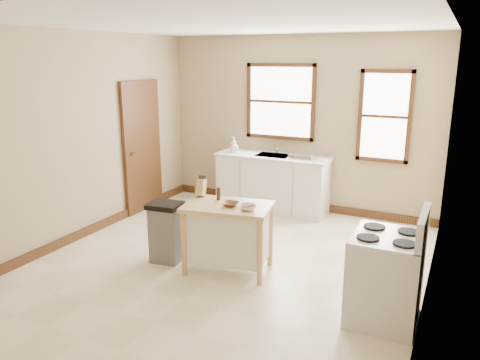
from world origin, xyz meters
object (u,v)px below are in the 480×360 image
at_px(dish_rack, 303,156).
at_px(knife_block, 201,188).
at_px(bowl_a, 231,204).
at_px(gas_stove, 386,265).
at_px(soap_bottle_a, 234,145).
at_px(bowl_c, 248,208).
at_px(kitchen_island, 228,238).
at_px(pepper_grinder, 218,194).
at_px(trash_bin, 166,232).
at_px(soap_bottle_b, 235,147).
at_px(bowl_b, 247,206).

relative_size(dish_rack, knife_block, 1.96).
bearing_deg(bowl_a, gas_stove, -8.64).
distance_m(soap_bottle_a, bowl_a, 2.54).
bearing_deg(bowl_c, kitchen_island, 166.60).
xyz_separation_m(dish_rack, bowl_a, (-0.08, -2.31, -0.13)).
relative_size(pepper_grinder, bowl_a, 0.82).
xyz_separation_m(kitchen_island, trash_bin, (-0.80, -0.10, -0.03)).
distance_m(dish_rack, trash_bin, 2.62).
relative_size(soap_bottle_b, dish_rack, 0.46).
bearing_deg(bowl_a, kitchen_island, 149.08).
relative_size(dish_rack, trash_bin, 0.52).
height_order(dish_rack, trash_bin, dish_rack).
bearing_deg(gas_stove, trash_bin, 175.69).
bearing_deg(knife_block, bowl_a, -26.56).
bearing_deg(pepper_grinder, bowl_b, -14.24).
height_order(bowl_b, gas_stove, gas_stove).
relative_size(dish_rack, bowl_a, 2.15).
relative_size(bowl_a, bowl_c, 1.04).
height_order(soap_bottle_a, trash_bin, soap_bottle_a).
bearing_deg(soap_bottle_b, soap_bottle_a, 164.17).
xyz_separation_m(knife_block, bowl_c, (0.74, -0.23, -0.07)).
distance_m(dish_rack, bowl_b, 2.27).
xyz_separation_m(pepper_grinder, bowl_b, (0.43, -0.11, -0.06)).
height_order(soap_bottle_b, kitchen_island, soap_bottle_b).
relative_size(soap_bottle_b, kitchen_island, 0.18).
bearing_deg(bowl_a, trash_bin, -175.19).
relative_size(knife_block, trash_bin, 0.27).
relative_size(soap_bottle_a, knife_block, 1.30).
xyz_separation_m(kitchen_island, bowl_c, (0.29, -0.07, 0.43)).
relative_size(kitchen_island, trash_bin, 1.32).
xyz_separation_m(kitchen_island, gas_stove, (1.83, -0.30, 0.16)).
bearing_deg(soap_bottle_b, bowl_c, -80.85).
bearing_deg(soap_bottle_b, dish_rack, -18.89).
distance_m(knife_block, bowl_b, 0.72).
bearing_deg(bowl_b, knife_block, 167.65).
bearing_deg(bowl_b, bowl_a, -167.60).
bearing_deg(trash_bin, kitchen_island, 0.79).
bearing_deg(pepper_grinder, bowl_a, -32.32).
distance_m(bowl_a, bowl_b, 0.19).
distance_m(soap_bottle_b, bowl_c, 2.67).
xyz_separation_m(bowl_a, bowl_b, (0.19, 0.04, -0.00)).
bearing_deg(bowl_c, trash_bin, -178.25).
distance_m(dish_rack, knife_block, 2.19).
xyz_separation_m(knife_block, trash_bin, (-0.35, -0.27, -0.54)).
bearing_deg(trash_bin, bowl_b, -0.28).
bearing_deg(soap_bottle_b, trash_bin, -105.04).
xyz_separation_m(soap_bottle_a, gas_stove, (2.89, -2.54, -0.49)).
height_order(kitchen_island, trash_bin, kitchen_island).
distance_m(soap_bottle_b, trash_bin, 2.44).
bearing_deg(trash_bin, soap_bottle_a, 89.68).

